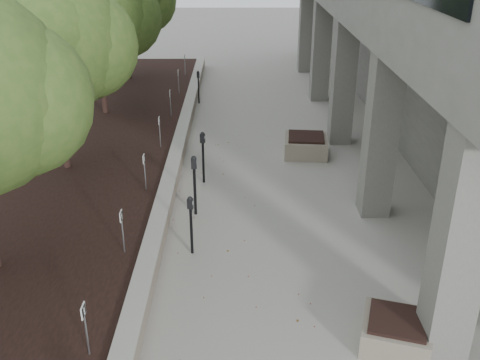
{
  "coord_description": "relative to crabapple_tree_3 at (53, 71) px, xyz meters",
  "views": [
    {
      "loc": [
        -0.02,
        -6.2,
        6.51
      ],
      "look_at": [
        0.06,
        6.15,
        0.81
      ],
      "focal_mm": 40.99,
      "sensor_mm": 36.0,
      "label": 1
    }
  ],
  "objects": [
    {
      "name": "berry_scatter",
      "position": [
        4.7,
        -3.0,
        -3.11
      ],
      "size": [
        3.3,
        14.1,
        0.02
      ],
      "primitive_type": null,
      "color": "#940B0A",
      "rests_on": "ground"
    },
    {
      "name": "parking_meter_2",
      "position": [
        3.8,
        -3.91,
        -2.42
      ],
      "size": [
        0.16,
        0.13,
        1.39
      ],
      "primitive_type": null,
      "rotation": [
        0.0,
        0.0,
        -0.28
      ],
      "color": "black",
      "rests_on": "ground"
    },
    {
      "name": "parking_sign_2",
      "position": [
        2.45,
        -7.5,
        -2.24
      ],
      "size": [
        0.04,
        0.22,
        0.96
      ],
      "primitive_type": null,
      "color": "black",
      "rests_on": "planting_bed"
    },
    {
      "name": "crabapple_tree_3",
      "position": [
        0.0,
        0.0,
        0.0
      ],
      "size": [
        4.6,
        4.0,
        5.44
      ],
      "primitive_type": null,
      "color": "#3C5A22",
      "rests_on": "planting_bed"
    },
    {
      "name": "parking_sign_7",
      "position": [
        2.45,
        7.5,
        -2.24
      ],
      "size": [
        0.04,
        0.22,
        0.96
      ],
      "primitive_type": null,
      "color": "black",
      "rests_on": "planting_bed"
    },
    {
      "name": "planter_front",
      "position": [
        7.49,
        -6.83,
        -2.86
      ],
      "size": [
        1.4,
        1.4,
        0.52
      ],
      "primitive_type": null,
      "rotation": [
        0.0,
        0.0,
        -0.3
      ],
      "color": "gray",
      "rests_on": "ground"
    },
    {
      "name": "crabapple_tree_4",
      "position": [
        0.0,
        5.0,
        0.0
      ],
      "size": [
        4.6,
        4.0,
        5.44
      ],
      "primitive_type": null,
      "color": "#3C5A22",
      "rests_on": "planting_bed"
    },
    {
      "name": "parking_sign_6",
      "position": [
        2.45,
        4.5,
        -2.24
      ],
      "size": [
        0.04,
        0.22,
        0.96
      ],
      "primitive_type": null,
      "color": "black",
      "rests_on": "planting_bed"
    },
    {
      "name": "parking_meter_4",
      "position": [
        3.86,
        -0.22,
        -2.37
      ],
      "size": [
        0.17,
        0.15,
        1.5
      ],
      "primitive_type": null,
      "rotation": [
        0.0,
        0.0,
        -0.31
      ],
      "color": "black",
      "rests_on": "ground"
    },
    {
      "name": "parking_sign_5",
      "position": [
        2.45,
        1.5,
        -2.24
      ],
      "size": [
        0.04,
        0.22,
        0.96
      ],
      "primitive_type": null,
      "color": "black",
      "rests_on": "planting_bed"
    },
    {
      "name": "crabapple_tree_5",
      "position": [
        0.0,
        10.0,
        0.0
      ],
      "size": [
        4.6,
        4.0,
        5.44
      ],
      "primitive_type": null,
      "color": "#3C5A22",
      "rests_on": "planting_bed"
    },
    {
      "name": "retaining_wall",
      "position": [
        2.97,
        1.0,
        -2.87
      ],
      "size": [
        0.39,
        26.0,
        0.5
      ],
      "primitive_type": null,
      "color": "gray",
      "rests_on": "ground"
    },
    {
      "name": "parking_sign_4",
      "position": [
        2.45,
        -1.5,
        -2.24
      ],
      "size": [
        0.04,
        0.22,
        0.96
      ],
      "primitive_type": null,
      "color": "black",
      "rests_on": "planting_bed"
    },
    {
      "name": "planter_back",
      "position": [
        6.96,
        1.87,
        -2.81
      ],
      "size": [
        1.44,
        1.44,
        0.61
      ],
      "primitive_type": null,
      "rotation": [
        0.0,
        0.0,
        -0.1
      ],
      "color": "gray",
      "rests_on": "ground"
    },
    {
      "name": "parking_meter_5",
      "position": [
        3.25,
        7.43,
        -2.45
      ],
      "size": [
        0.14,
        0.11,
        1.34
      ],
      "primitive_type": null,
      "rotation": [
        0.0,
        0.0,
        0.12
      ],
      "color": "black",
      "rests_on": "ground"
    },
    {
      "name": "parking_sign_8",
      "position": [
        2.45,
        10.5,
        -2.24
      ],
      "size": [
        0.04,
        0.22,
        0.96
      ],
      "primitive_type": null,
      "color": "black",
      "rests_on": "planting_bed"
    },
    {
      "name": "planting_bed",
      "position": [
        -0.7,
        1.0,
        -2.92
      ],
      "size": [
        7.0,
        26.0,
        0.4
      ],
      "primitive_type": "cube",
      "color": "black",
      "rests_on": "ground"
    },
    {
      "name": "parking_sign_3",
      "position": [
        2.45,
        -4.5,
        -2.24
      ],
      "size": [
        0.04,
        0.22,
        0.96
      ],
      "primitive_type": null,
      "color": "black",
      "rests_on": "planting_bed"
    },
    {
      "name": "parking_meter_3",
      "position": [
        3.75,
        -2.1,
        -2.33
      ],
      "size": [
        0.16,
        0.11,
        1.57
      ],
      "primitive_type": null,
      "rotation": [
        0.0,
        0.0,
        0.0
      ],
      "color": "black",
      "rests_on": "ground"
    }
  ]
}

